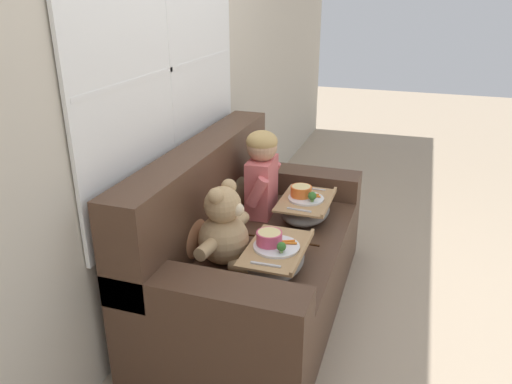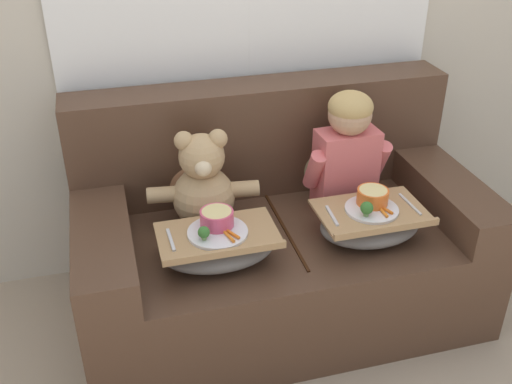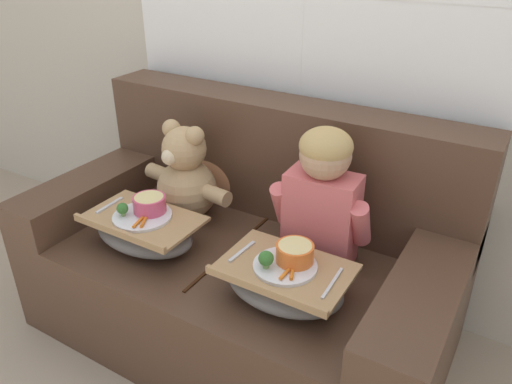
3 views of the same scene
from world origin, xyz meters
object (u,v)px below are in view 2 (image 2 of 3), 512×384
(throw_pillow_behind_teddy, at_px, (195,169))
(teddy_bear, at_px, (203,187))
(lap_tray_teddy, at_px, (218,245))
(couch, at_px, (276,237))
(child_figure, at_px, (347,145))
(lap_tray_child, at_px, (370,222))
(throw_pillow_behind_child, at_px, (329,152))

(throw_pillow_behind_teddy, bearing_deg, teddy_bear, -90.21)
(throw_pillow_behind_teddy, distance_m, lap_tray_teddy, 0.47)
(couch, height_order, child_figure, child_figure)
(teddy_bear, xyz_separation_m, lap_tray_teddy, (0.00, -0.27, -0.11))
(child_figure, relative_size, teddy_bear, 1.14)
(child_figure, xyz_separation_m, lap_tray_child, (0.00, -0.28, -0.21))
(couch, relative_size, child_figure, 3.21)
(couch, distance_m, lap_tray_teddy, 0.45)
(throw_pillow_behind_teddy, bearing_deg, throw_pillow_behind_child, 0.00)
(throw_pillow_behind_teddy, relative_size, teddy_bear, 0.73)
(lap_tray_child, bearing_deg, teddy_bear, 156.60)
(lap_tray_child, bearing_deg, throw_pillow_behind_child, 90.08)
(couch, relative_size, teddy_bear, 3.64)
(lap_tray_teddy, bearing_deg, child_figure, 23.78)
(child_figure, bearing_deg, throw_pillow_behind_child, 90.01)
(throw_pillow_behind_teddy, relative_size, lap_tray_child, 0.79)
(throw_pillow_behind_child, xyz_separation_m, lap_tray_child, (0.00, -0.46, -0.09))
(throw_pillow_behind_teddy, distance_m, child_figure, 0.66)
(throw_pillow_behind_child, bearing_deg, throw_pillow_behind_teddy, 180.00)
(throw_pillow_behind_child, bearing_deg, child_figure, -89.99)
(throw_pillow_behind_teddy, relative_size, child_figure, 0.65)
(throw_pillow_behind_teddy, xyz_separation_m, child_figure, (0.63, -0.19, 0.12))
(throw_pillow_behind_child, relative_size, lap_tray_child, 0.83)
(child_figure, bearing_deg, teddy_bear, -179.55)
(child_figure, height_order, lap_tray_teddy, child_figure)
(child_figure, distance_m, teddy_bear, 0.64)
(lap_tray_child, height_order, lap_tray_teddy, lap_tray_teddy)
(throw_pillow_behind_teddy, distance_m, lap_tray_child, 0.78)
(lap_tray_teddy, bearing_deg, lap_tray_child, -0.05)
(couch, bearing_deg, throw_pillow_behind_child, 33.37)
(throw_pillow_behind_teddy, xyz_separation_m, teddy_bear, (-0.00, -0.19, 0.02))
(couch, height_order, teddy_bear, couch)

